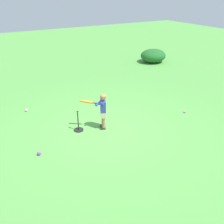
{
  "coord_description": "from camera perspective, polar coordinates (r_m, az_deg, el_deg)",
  "views": [
    {
      "loc": [
        5.63,
        -3.13,
        3.79
      ],
      "look_at": [
        -0.12,
        0.23,
        0.45
      ],
      "focal_mm": 40.06,
      "sensor_mm": 36.0,
      "label": 1
    }
  ],
  "objects": [
    {
      "name": "batting_tee",
      "position": [
        7.41,
        -7.65,
        -3.47
      ],
      "size": [
        0.28,
        0.28,
        0.62
      ],
      "color": "black",
      "rests_on": "ground"
    },
    {
      "name": "play_ball_behind_batter",
      "position": [
        6.62,
        -16.32,
        -9.05
      ],
      "size": [
        0.09,
        0.09,
        0.09
      ],
      "primitive_type": "sphere",
      "color": "purple",
      "rests_on": "ground"
    },
    {
      "name": "child_batter",
      "position": [
        7.23,
        -2.3,
        0.88
      ],
      "size": [
        0.54,
        0.69,
        1.08
      ],
      "color": "#232328",
      "rests_on": "ground"
    },
    {
      "name": "play_ball_center_lawn",
      "position": [
        8.74,
        16.29,
        0.06
      ],
      "size": [
        0.07,
        0.07,
        0.07
      ],
      "primitive_type": "sphere",
      "color": "pink",
      "rests_on": "ground"
    },
    {
      "name": "ground_plane",
      "position": [
        7.47,
        -1.02,
        -3.85
      ],
      "size": [
        40.0,
        40.0,
        0.0
      ],
      "primitive_type": "plane",
      "color": "#519942"
    },
    {
      "name": "shrub_left_background",
      "position": [
        14.45,
        9.38,
        12.56
      ],
      "size": [
        1.3,
        1.43,
        0.72
      ],
      "primitive_type": "ellipsoid",
      "color": "#1E5B23",
      "rests_on": "ground"
    },
    {
      "name": "play_ball_by_bucket",
      "position": [
        8.97,
        -18.95,
        0.45
      ],
      "size": [
        0.1,
        0.1,
        0.1
      ],
      "primitive_type": "sphere",
      "color": "white",
      "rests_on": "ground"
    }
  ]
}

